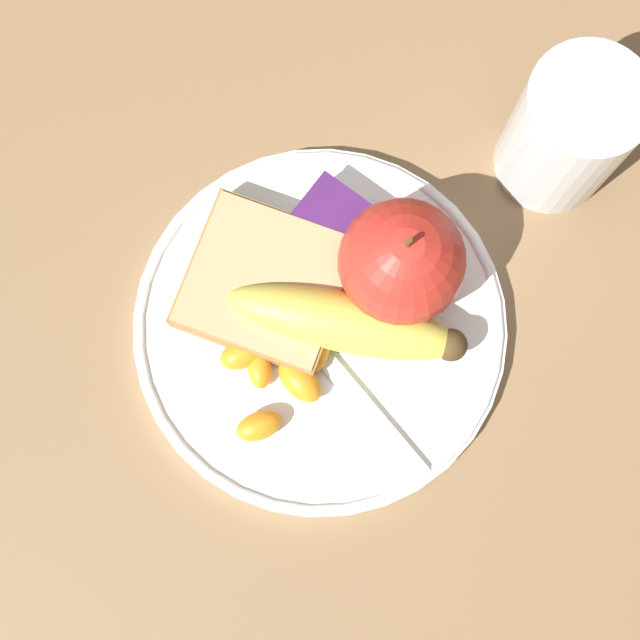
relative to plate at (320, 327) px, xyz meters
The scene contains 15 objects.
ground_plane 0.01m from the plate, ahead, with size 3.00×3.00×0.00m, color olive.
plate is the anchor object (origin of this frame).
juice_glass 0.20m from the plate, 73.74° to the left, with size 0.08×0.08×0.10m.
apple 0.08m from the plate, 69.96° to the left, with size 0.08×0.08×0.09m.
banana 0.03m from the plate, 31.12° to the left, with size 0.16×0.10×0.04m.
bread_slice 0.05m from the plate, behind, with size 0.12×0.12×0.02m.
fork 0.01m from the plate, 95.81° to the right, with size 0.20×0.06×0.00m.
jam_packet 0.07m from the plate, 118.71° to the left, with size 0.05×0.04×0.02m.
orange_segment_0 0.06m from the plate, 143.74° to the right, with size 0.03×0.02×0.02m.
orange_segment_1 0.04m from the plate, 164.00° to the right, with size 0.04×0.02×0.02m.
orange_segment_2 0.06m from the plate, 121.00° to the right, with size 0.03×0.04×0.02m.
orange_segment_3 0.05m from the plate, 105.60° to the right, with size 0.03×0.03×0.01m.
orange_segment_4 0.08m from the plate, 83.30° to the right, with size 0.03×0.04×0.02m.
orange_segment_5 0.02m from the plate, 65.36° to the right, with size 0.03×0.04×0.02m.
orange_segment_6 0.04m from the plate, 71.97° to the right, with size 0.04×0.03×0.02m.
Camera 1 is at (0.06, -0.09, 0.59)m, focal length 50.00 mm.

